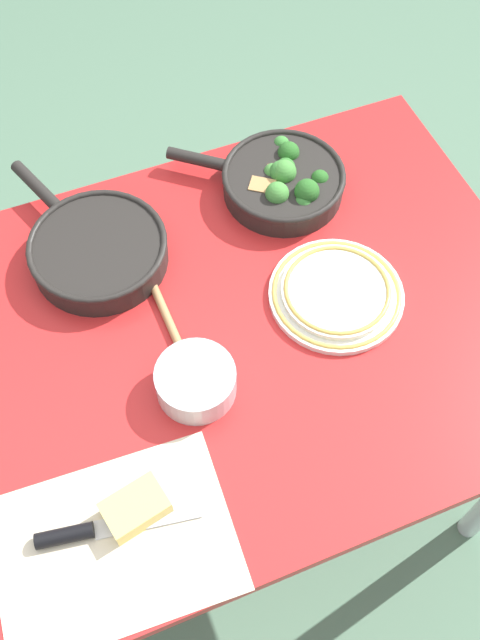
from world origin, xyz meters
name	(u,v)px	position (x,y,z in m)	size (l,w,h in m)	color
ground_plane	(240,471)	(0.00, 0.00, 0.00)	(14.00, 14.00, 0.00)	#51755B
dining_table_red	(240,352)	(0.00, 0.00, 0.65)	(1.08, 0.82, 0.75)	red
skillet_broccoli	(283,180)	(0.19, 0.26, 0.78)	(0.31, 0.28, 0.08)	black
skillet_eggs	(98,250)	(-0.19, 0.23, 0.78)	(0.25, 0.38, 0.06)	black
wooden_spoon	(159,299)	(-0.11, 0.10, 0.76)	(0.04, 0.40, 0.02)	#A87A4C
parchment_sheet	(114,544)	(-0.31, -0.28, 0.75)	(0.36, 0.27, 0.00)	beige
grater_knife	(95,530)	(-0.33, -0.25, 0.76)	(0.25, 0.07, 0.02)	silver
cheese_block	(135,508)	(-0.26, -0.24, 0.77)	(0.10, 0.08, 0.04)	#EACC66
dinner_plate_stack	(337,293)	(0.18, -0.01, 0.76)	(0.24, 0.24, 0.03)	silver
prep_bowl_steel	(196,381)	(-0.11, -0.09, 0.78)	(0.13, 0.13, 0.06)	#B7B7BC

